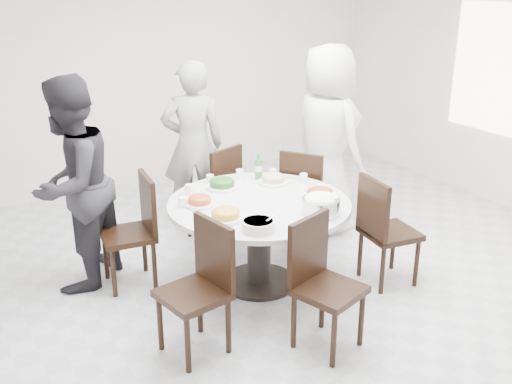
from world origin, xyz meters
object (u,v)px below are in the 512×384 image
dining_table (259,243)px  chair_s (329,287)px  rice_bowl (321,206)px  chair_nw (127,233)px  diner_middle (193,145)px  beverage_bottle (258,166)px  chair_ne (307,195)px  diner_left (72,185)px  chair_se (390,230)px  chair_n (213,191)px  soup_bowl (258,225)px  diner_right (327,140)px  chair_sw (193,292)px

dining_table → chair_s: (-0.04, -1.03, 0.10)m
rice_bowl → chair_nw: bearing=140.6°
diner_middle → beverage_bottle: (0.22, -0.94, 0.01)m
chair_ne → diner_left: diner_left is taller
dining_table → chair_se: (0.98, -0.51, 0.10)m
diner_middle → diner_left: 1.52m
dining_table → chair_n: size_ratio=1.58×
diner_middle → soup_bowl: size_ratio=6.95×
dining_table → diner_right: size_ratio=0.80×
chair_n → diner_middle: (-0.03, 0.36, 0.39)m
chair_sw → rice_bowl: size_ratio=3.20×
chair_ne → diner_left: bearing=47.8°
chair_ne → chair_nw: 1.80m
diner_right → soup_bowl: bearing=123.0°
dining_table → soup_bowl: (-0.29, -0.48, 0.41)m
dining_table → chair_sw: 1.08m
chair_ne → chair_sw: bearing=87.8°
diner_right → chair_se: bearing=164.4°
chair_s → chair_se: bearing=8.8°
diner_right → beverage_bottle: diner_right is taller
dining_table → diner_right: diner_right is taller
beverage_bottle → chair_sw: bearing=-136.5°
diner_left → beverage_bottle: (1.59, -0.28, -0.02)m
chair_sw → beverage_bottle: bearing=123.2°
chair_sw → diner_right: bearing=111.9°
chair_n → diner_right: bearing=140.4°
chair_ne → chair_se: 1.05m
dining_table → chair_n: (0.10, 1.07, 0.10)m
chair_n → chair_nw: 1.17m
chair_sw → diner_right: size_ratio=0.51×
chair_sw → diner_middle: size_ratio=0.55×
chair_nw → diner_middle: size_ratio=0.55×
chair_nw → chair_s: 1.82m
chair_s → rice_bowl: chair_s is taller
chair_n → diner_right: (1.10, -0.37, 0.46)m
chair_nw → chair_s: same height
diner_middle → beverage_bottle: size_ratio=7.27×
chair_se → beverage_bottle: (-0.69, 1.01, 0.39)m
soup_bowl → rice_bowl: bearing=2.1°
diner_left → chair_sw: bearing=63.7°
diner_middle → rice_bowl: diner_middle is taller
chair_se → rice_bowl: (-0.70, 0.05, 0.34)m
chair_nw → chair_s: (0.91, -1.58, 0.00)m
chair_nw → diner_left: 0.59m
chair_nw → diner_middle: diner_middle is taller
chair_se → chair_nw: bearing=68.5°
chair_nw → chair_se: (1.93, -1.07, 0.00)m
chair_nw → chair_s: size_ratio=1.00×
soup_bowl → chair_n: bearing=76.0°
diner_middle → beverage_bottle: diner_middle is taller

